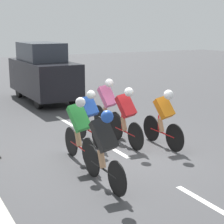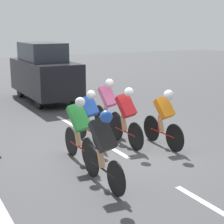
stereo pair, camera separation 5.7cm
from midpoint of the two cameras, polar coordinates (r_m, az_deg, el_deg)
The scene contains 11 objects.
ground_plane at distance 9.04m, azimuth 1.13°, elevation -6.11°, with size 60.00×60.00×0.00m, color #424244.
lane_stripe_near at distance 6.81m, azimuth 13.96°, elevation -13.13°, with size 0.12×1.40×0.01m, color white.
lane_stripe_mid at distance 9.22m, azimuth 0.46°, elevation -5.71°, with size 0.12×1.40×0.01m, color white.
lane_stripe_far at distance 12.01m, azimuth -6.95°, elevation -1.38°, with size 0.12×1.40×0.01m, color white.
cyclist_black at distance 6.87m, azimuth -1.11°, elevation -5.18°, with size 0.41×1.66×1.54m.
cyclist_green at distance 8.12m, azimuth -4.85°, elevation -2.52°, with size 0.42×1.66×1.53m.
cyclist_red at distance 9.28m, azimuth 2.31°, elevation -0.47°, with size 0.42×1.67×1.53m.
cyclist_orange at distance 9.27m, azimuth 8.11°, elevation -0.67°, with size 0.41×1.67×1.49m.
cyclist_pink at distance 10.50m, azimuth -0.50°, elevation 1.30°, with size 0.42×1.68×1.57m.
cyclist_blue at distance 9.46m, azimuth -3.32°, elevation -0.51°, with size 0.40×1.68×1.44m.
support_car at distance 15.26m, azimuth -10.19°, elevation 5.95°, with size 1.70×4.20×2.32m.
Camera 2 is at (4.21, 7.44, 2.95)m, focal length 60.00 mm.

